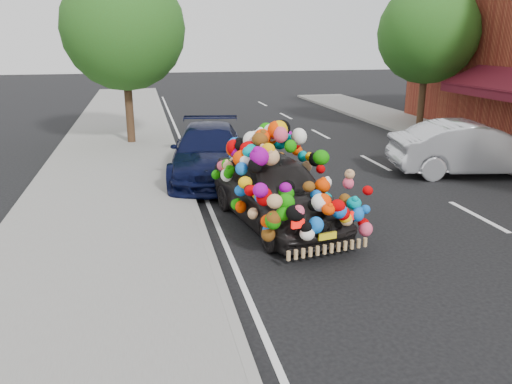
{
  "coord_description": "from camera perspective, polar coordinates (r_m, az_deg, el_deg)",
  "views": [
    {
      "loc": [
        -3.35,
        -8.86,
        3.7
      ],
      "look_at": [
        -1.31,
        0.12,
        0.86
      ],
      "focal_mm": 35.0,
      "sensor_mm": 36.0,
      "label": 1
    }
  ],
  "objects": [
    {
      "name": "plush_art_car",
      "position": [
        10.18,
        2.3,
        2.08
      ],
      "size": [
        2.74,
        4.63,
        2.06
      ],
      "rotation": [
        0.0,
        0.0,
        0.17
      ],
      "color": "black",
      "rests_on": "ground"
    },
    {
      "name": "lane_markings",
      "position": [
        11.85,
        24.0,
        -2.54
      ],
      "size": [
        6.0,
        50.0,
        0.01
      ],
      "primitive_type": null,
      "color": "silver",
      "rests_on": "ground"
    },
    {
      "name": "navy_sedan",
      "position": [
        13.81,
        -5.41,
        4.57
      ],
      "size": [
        2.74,
        5.14,
        1.42
      ],
      "primitive_type": "imported",
      "rotation": [
        0.0,
        0.0,
        -0.16
      ],
      "color": "black",
      "rests_on": "ground"
    },
    {
      "name": "kerb",
      "position": [
        9.63,
        -5.91,
        -5.11
      ],
      "size": [
        0.15,
        60.0,
        0.13
      ],
      "primitive_type": "cube",
      "color": "gray",
      "rests_on": "ground"
    },
    {
      "name": "ground",
      "position": [
        10.17,
        7.39,
        -4.32
      ],
      "size": [
        100.0,
        100.0,
        0.0
      ],
      "primitive_type": "plane",
      "color": "black",
      "rests_on": "ground"
    },
    {
      "name": "tree_far_b",
      "position": [
        22.01,
        19.07,
        16.77
      ],
      "size": [
        4.0,
        4.0,
        5.9
      ],
      "color": "#332114",
      "rests_on": "ground"
    },
    {
      "name": "tree_near_sidewalk",
      "position": [
        18.37,
        -14.92,
        17.62
      ],
      "size": [
        4.2,
        4.2,
        6.13
      ],
      "color": "#332114",
      "rests_on": "ground"
    },
    {
      "name": "silver_hatchback",
      "position": [
        15.3,
        23.57,
        4.59
      ],
      "size": [
        4.74,
        2.39,
        1.49
      ],
      "primitive_type": "imported",
      "rotation": [
        0.0,
        0.0,
        1.38
      ],
      "color": "#BABBC2",
      "rests_on": "ground"
    },
    {
      "name": "sidewalk",
      "position": [
        9.62,
        -17.57,
        -5.9
      ],
      "size": [
        4.0,
        60.0,
        0.12
      ],
      "primitive_type": "cube",
      "color": "gray",
      "rests_on": "ground"
    }
  ]
}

